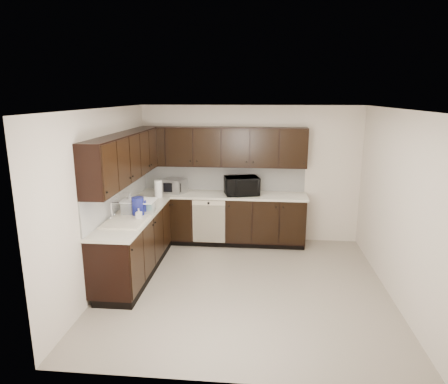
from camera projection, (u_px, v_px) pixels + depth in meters
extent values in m
plane|color=gray|center=(244.00, 286.00, 5.74)|extent=(4.00, 4.00, 0.00)
plane|color=white|center=(247.00, 109.00, 5.15)|extent=(4.00, 4.00, 0.00)
cube|color=beige|center=(250.00, 174.00, 7.38)|extent=(4.00, 0.02, 2.50)
cube|color=beige|center=(104.00, 199.00, 5.63)|extent=(0.02, 4.00, 2.50)
cube|color=beige|center=(397.00, 206.00, 5.26)|extent=(0.02, 4.00, 2.50)
cube|color=beige|center=(236.00, 262.00, 3.51)|extent=(4.00, 0.02, 2.50)
cube|color=black|center=(222.00, 219.00, 7.32)|extent=(3.00, 0.60, 0.90)
cube|color=black|center=(134.00, 245.00, 6.08)|extent=(0.60, 2.20, 0.90)
cube|color=black|center=(222.00, 239.00, 7.45)|extent=(3.00, 0.54, 0.10)
cube|color=black|center=(138.00, 269.00, 6.17)|extent=(0.54, 2.20, 0.10)
cube|color=beige|center=(222.00, 195.00, 7.21)|extent=(3.03, 0.63, 0.04)
cube|color=beige|center=(133.00, 215.00, 5.97)|extent=(0.63, 2.23, 0.04)
cube|color=white|center=(223.00, 177.00, 7.43)|extent=(3.00, 0.02, 0.48)
cube|color=white|center=(120.00, 193.00, 6.22)|extent=(0.02, 2.80, 0.48)
cube|color=black|center=(222.00, 147.00, 7.14)|extent=(3.00, 0.33, 0.70)
cube|color=black|center=(124.00, 158.00, 5.91)|extent=(0.33, 2.47, 0.70)
cube|color=beige|center=(209.00, 221.00, 7.05)|extent=(0.58, 0.02, 0.78)
cube|color=beige|center=(209.00, 203.00, 6.96)|extent=(0.58, 0.03, 0.08)
cylinder|color=black|center=(208.00, 203.00, 6.95)|extent=(0.04, 0.02, 0.04)
cube|color=beige|center=(127.00, 220.00, 5.67)|extent=(0.54, 0.82, 0.03)
cube|color=beige|center=(123.00, 230.00, 5.50)|extent=(0.42, 0.34, 0.16)
cube|color=beige|center=(132.00, 221.00, 5.88)|extent=(0.42, 0.34, 0.16)
cylinder|color=silver|center=(112.00, 211.00, 5.66)|extent=(0.03, 0.03, 0.26)
cylinder|color=silver|center=(114.00, 203.00, 5.63)|extent=(0.14, 0.02, 0.02)
cylinder|color=#B2B2B7|center=(123.00, 228.00, 5.49)|extent=(0.20, 0.20, 0.10)
imported|color=black|center=(242.00, 186.00, 7.08)|extent=(0.67, 0.54, 0.32)
imported|color=gray|center=(139.00, 214.00, 5.68)|extent=(0.08, 0.08, 0.17)
imported|color=gray|center=(130.00, 202.00, 6.10)|extent=(0.12, 0.13, 0.27)
cube|color=#B4B4B7|center=(174.00, 186.00, 7.26)|extent=(0.48, 0.42, 0.25)
cube|color=white|center=(139.00, 207.00, 6.02)|extent=(0.55, 0.45, 0.19)
cylinder|color=navy|center=(138.00, 207.00, 5.85)|extent=(0.21, 0.21, 0.28)
cylinder|color=#0D8290|center=(149.00, 204.00, 6.18)|extent=(0.09, 0.09, 0.18)
cylinder|color=white|center=(158.00, 189.00, 6.93)|extent=(0.18, 0.18, 0.30)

